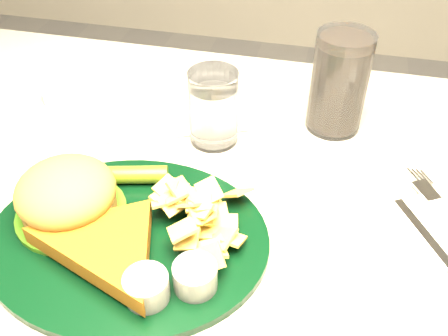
# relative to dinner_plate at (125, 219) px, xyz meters

# --- Properties ---
(dinner_plate) EXTENTS (0.36, 0.31, 0.08)m
(dinner_plate) POSITION_rel_dinner_plate_xyz_m (0.00, 0.00, 0.00)
(dinner_plate) COLOR black
(dinner_plate) RESTS_ON table
(water_glass) EXTENTS (0.09, 0.09, 0.11)m
(water_glass) POSITION_rel_dinner_plate_xyz_m (0.05, 0.22, 0.02)
(water_glass) COLOR white
(water_glass) RESTS_ON table
(cola_glass) EXTENTS (0.09, 0.09, 0.15)m
(cola_glass) POSITION_rel_dinner_plate_xyz_m (0.22, 0.30, 0.04)
(cola_glass) COLOR black
(cola_glass) RESTS_ON table
(fork_napkin) EXTENTS (0.20, 0.21, 0.01)m
(fork_napkin) POSITION_rel_dinner_plate_xyz_m (0.35, 0.10, -0.03)
(fork_napkin) COLOR white
(fork_napkin) RESTS_ON table
(spoon) EXTENTS (0.05, 0.15, 0.01)m
(spoon) POSITION_rel_dinner_plate_xyz_m (-0.04, 0.02, -0.03)
(spoon) COLOR white
(spoon) RESTS_ON table
(ramekin) EXTENTS (0.05, 0.05, 0.03)m
(ramekin) POSITION_rel_dinner_plate_xyz_m (-0.23, 0.27, -0.02)
(ramekin) COLOR white
(ramekin) RESTS_ON table
(wrapped_straw) EXTENTS (0.24, 0.16, 0.01)m
(wrapped_straw) POSITION_rel_dinner_plate_xyz_m (-0.01, 0.22, -0.03)
(wrapped_straw) COLOR white
(wrapped_straw) RESTS_ON table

